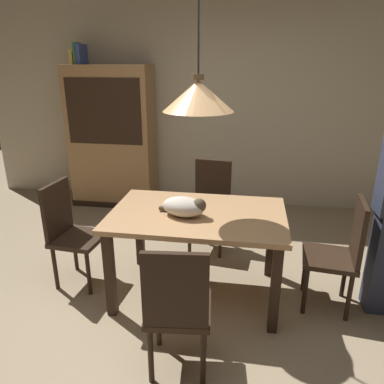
% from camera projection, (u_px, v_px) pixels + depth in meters
% --- Properties ---
extents(ground, '(10.00, 10.00, 0.00)m').
position_uv_depth(ground, '(173.00, 319.00, 2.84)').
color(ground, '#998466').
extents(back_wall, '(6.40, 0.10, 2.90)m').
position_uv_depth(back_wall, '(213.00, 96.00, 4.81)').
color(back_wall, beige).
rests_on(back_wall, ground).
extents(dining_table, '(1.40, 0.90, 0.75)m').
position_uv_depth(dining_table, '(198.00, 224.00, 2.96)').
color(dining_table, tan).
rests_on(dining_table, ground).
extents(chair_near_front, '(0.44, 0.44, 0.93)m').
position_uv_depth(chair_near_front, '(177.00, 306.00, 2.19)').
color(chair_near_front, black).
rests_on(chair_near_front, ground).
extents(chair_left_side, '(0.43, 0.43, 0.93)m').
position_uv_depth(chair_left_side, '(70.00, 229.00, 3.18)').
color(chair_left_side, black).
rests_on(chair_left_side, ground).
extents(chair_right_side, '(0.44, 0.44, 0.93)m').
position_uv_depth(chair_right_side, '(341.00, 251.00, 2.83)').
color(chair_right_side, black).
rests_on(chair_right_side, ground).
extents(chair_far_back, '(0.44, 0.44, 0.93)m').
position_uv_depth(chair_far_back, '(211.00, 201.00, 3.82)').
color(chair_far_back, black).
rests_on(chair_far_back, ground).
extents(cat_sleeping, '(0.40, 0.29, 0.16)m').
position_uv_depth(cat_sleeping, '(185.00, 207.00, 2.84)').
color(cat_sleeping, beige).
rests_on(cat_sleeping, dining_table).
extents(pendant_lamp, '(0.52, 0.52, 1.30)m').
position_uv_depth(pendant_lamp, '(198.00, 95.00, 2.61)').
color(pendant_lamp, '#E0A86B').
extents(hutch_bookcase, '(1.12, 0.45, 1.85)m').
position_uv_depth(hutch_bookcase, '(112.00, 140.00, 4.89)').
color(hutch_bookcase, '#A87A4C').
rests_on(hutch_bookcase, ground).
extents(book_yellow_short, '(0.04, 0.20, 0.18)m').
position_uv_depth(book_yellow_short, '(74.00, 57.00, 4.59)').
color(book_yellow_short, gold).
rests_on(book_yellow_short, hutch_bookcase).
extents(book_green_slim, '(0.03, 0.20, 0.26)m').
position_uv_depth(book_green_slim, '(77.00, 53.00, 4.57)').
color(book_green_slim, '#427A4C').
rests_on(book_green_slim, hutch_bookcase).
extents(book_blue_wide, '(0.06, 0.24, 0.24)m').
position_uv_depth(book_blue_wide, '(82.00, 54.00, 4.57)').
color(book_blue_wide, '#384C93').
rests_on(book_blue_wide, hutch_bookcase).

